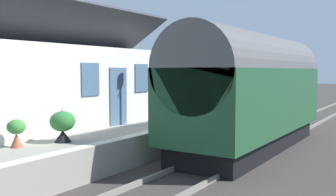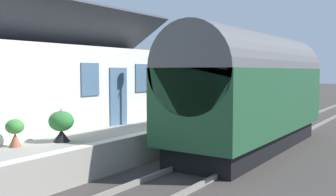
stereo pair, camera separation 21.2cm
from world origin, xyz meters
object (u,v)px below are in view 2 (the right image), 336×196
station_building (54,83)px  train (252,90)px  bench_by_lamp (225,97)px  bench_near_building (187,103)px  lamp_post_platform (168,57)px  planter_edge_far (61,124)px  planter_bench_right (243,99)px  planter_corner_building (203,96)px  planter_edge_near (15,131)px  bench_mid_platform (209,100)px

station_building → train: bearing=-57.5°
train → bench_by_lamp: train is taller
station_building → bench_near_building: (6.01, -2.14, -1.05)m
bench_near_building → lamp_post_platform: 4.72m
bench_near_building → planter_edge_far: bearing=-173.3°
bench_near_building → planter_bench_right: bench_near_building is taller
planter_corner_building → lamp_post_platform: size_ratio=0.20×
planter_corner_building → planter_edge_near: size_ratio=0.98×
train → bench_mid_platform: 6.00m
planter_corner_building → train: bearing=-141.1°
bench_mid_platform → lamp_post_platform: (-6.24, -1.61, 2.00)m
bench_mid_platform → planter_edge_near: bearing=-177.3°
planter_corner_building → planter_edge_far: bearing=-166.4°
bench_by_lamp → lamp_post_platform: (-8.30, -1.72, 2.00)m
planter_corner_building → planter_edge_near: 15.85m
planter_corner_building → planter_edge_far: 14.81m
bench_mid_platform → planter_bench_right: bearing=-32.4°
planter_bench_right → planter_edge_far: 12.39m
station_building → planter_corner_building: size_ratio=11.63×
station_building → lamp_post_platform: bearing=-61.4°
planter_corner_building → planter_edge_near: bearing=-168.9°
train → planter_bench_right: 6.84m
bench_near_building → bench_mid_platform: size_ratio=1.01×
bench_by_lamp → planter_bench_right: size_ratio=1.71×
station_building → planter_bench_right: 10.65m
train → station_building: 7.36m
bench_by_lamp → train: bearing=-146.9°
bench_mid_platform → planter_corner_building: size_ratio=1.95×
planter_bench_right → lamp_post_platform: 8.30m
lamp_post_platform → bench_near_building: bearing=22.1°
bench_near_building → lamp_post_platform: size_ratio=0.40×
bench_mid_platform → station_building: bearing=165.6°
train → planter_bench_right: (6.13, 2.93, -0.84)m
planter_edge_near → lamp_post_platform: (5.52, -1.06, 2.05)m
station_building → planter_edge_near: 4.53m
bench_by_lamp → planter_corner_building: bench_by_lamp is taller
bench_mid_platform → train: bearing=-136.9°
bench_near_building → bench_mid_platform: 2.28m
station_building → planter_edge_far: 4.02m
bench_near_building → bench_by_lamp: same height
train → planter_corner_building: train is taller
planter_edge_far → bench_near_building: bearing=6.7°
planter_edge_near → planter_edge_far: bearing=-20.4°
station_building → lamp_post_platform: 4.38m
planter_edge_near → lamp_post_platform: size_ratio=0.21×
bench_by_lamp → bench_near_building: bearing=-178.6°
bench_near_building → train: bearing=-116.8°
bench_near_building → bench_by_lamp: size_ratio=1.00×
train → bench_near_building: train is taller
planter_edge_near → lamp_post_platform: lamp_post_platform is taller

